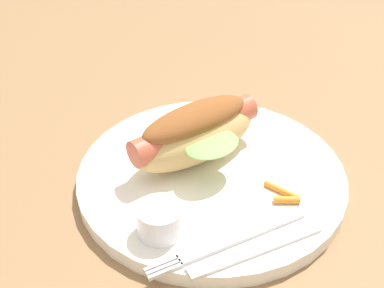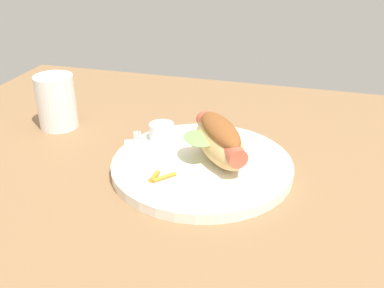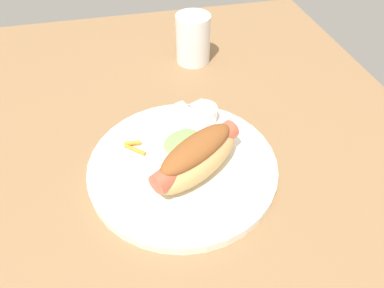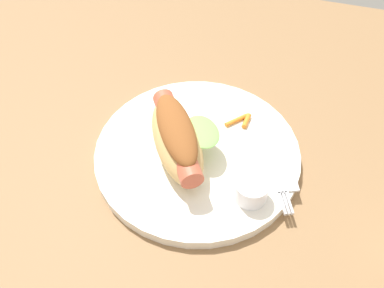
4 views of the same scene
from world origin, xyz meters
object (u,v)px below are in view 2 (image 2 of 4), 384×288
Objects in this scene: plate at (202,166)px; fork at (139,155)px; knife at (128,159)px; carrot_garnish at (160,177)px; hot_dog at (219,139)px; sauce_ramekin at (162,132)px; drinking_cup at (56,102)px.

fork reaches higher than plate.
knife is 7.69cm from carrot_garnish.
fork is (-12.49, -2.51, -3.21)cm from hot_dog.
fork is at bearing -174.48° from plate.
carrot_garnish is (6.64, -3.89, 0.17)cm from knife.
drinking_cup is (-21.71, 3.13, 1.96)cm from sauce_ramekin.
fork is (-1.65, -6.48, -1.25)cm from sauce_ramekin.
sauce_ramekin is 6.80cm from fork.
hot_dog is 13.14cm from fork.
knife is 1.31× the size of drinking_cup.
plate is 5.05cm from hot_dog.
carrot_garnish reaches higher than plate.
fork is at bearing -25.60° from drinking_cup.
hot_dog is at bearing -12.31° from drinking_cup.
drinking_cup is at bearing 40.47° from fork.
drinking_cup reaches higher than sauce_ramekin.
drinking_cup is at bearing 171.78° from sauce_ramekin.
drinking_cup is (-25.57, 15.39, 3.07)cm from carrot_garnish.
carrot_garnish reaches higher than fork.
carrot_garnish is at bearing -72.54° from sauce_ramekin.
sauce_ramekin reaches higher than carrot_garnish.
fork is 22.48cm from drinking_cup.
knife is at bearing -108.40° from sauce_ramekin.
plate is 11.68cm from knife.
carrot_garnish is (5.50, -5.78, 0.15)cm from fork.
sauce_ramekin is at bearing 147.09° from plate.
hot_dog is 33.32cm from drinking_cup.
plate is 8.28cm from carrot_garnish.
drinking_cup is at bearing 148.96° from carrot_garnish.
drinking_cup is (-32.55, 7.10, 0.01)cm from hot_dog.
sauce_ramekin is 22.02cm from drinking_cup.
knife is at bearing -31.27° from drinking_cup.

